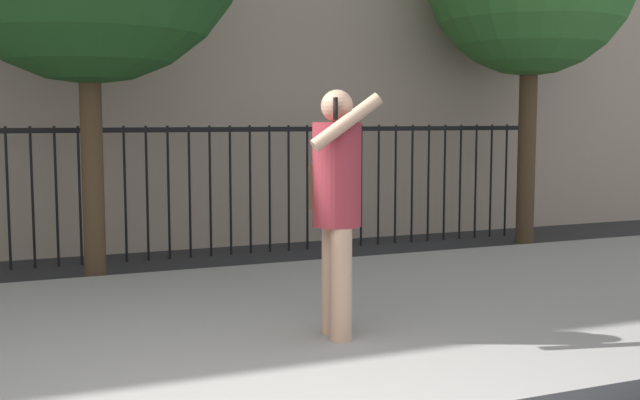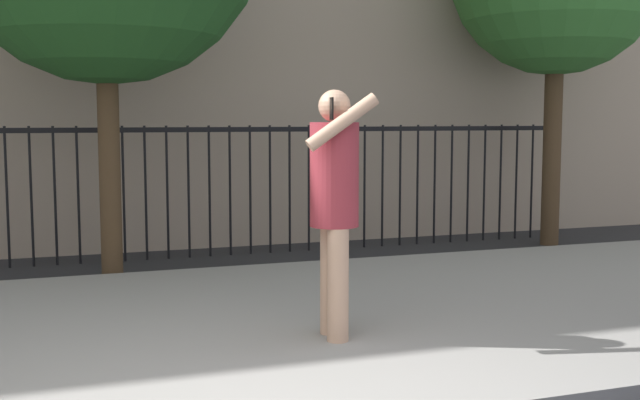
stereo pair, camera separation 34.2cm
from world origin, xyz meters
TOP-DOWN VIEW (x-y plane):
  - sidewalk at (0.00, 2.20)m, footprint 28.00×4.40m
  - iron_fence at (0.00, 5.90)m, footprint 12.03×0.04m
  - pedestrian_on_phone at (1.15, 1.55)m, footprint 0.51×0.67m

SIDE VIEW (x-z plane):
  - sidewalk at x=0.00m, z-range 0.00..0.15m
  - iron_fence at x=0.00m, z-range 0.22..1.82m
  - pedestrian_on_phone at x=1.15m, z-range 0.29..2.02m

